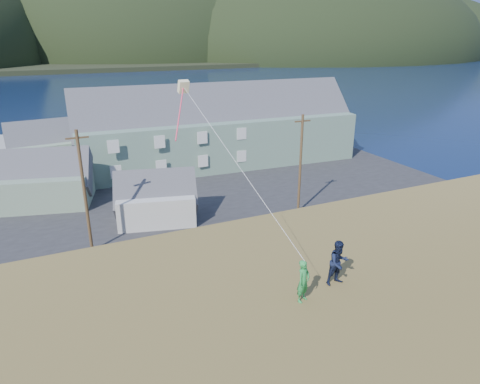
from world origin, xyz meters
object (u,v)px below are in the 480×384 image
object	(u,v)px
shed_palegreen_far	(55,145)
kite_flyer_green	(303,281)
lodge	(218,127)
shed_palegreen_near	(42,180)
kite_flyer_navy	(339,263)
wharf	(45,143)
shed_white	(156,198)

from	to	relation	value
shed_palegreen_far	kite_flyer_green	xyz separation A→B (m)	(6.77, -47.37, 5.19)
lodge	shed_palegreen_near	size ratio (longest dim) A/B	3.43
shed_palegreen_near	kite_flyer_green	bearing A→B (deg)	-61.38
shed_palegreen_far	kite_flyer_navy	size ratio (longest dim) A/B	6.47
kite_flyer_green	kite_flyer_navy	xyz separation A→B (m)	(1.80, 0.40, 0.09)
kite_flyer_green	kite_flyer_navy	bearing A→B (deg)	-12.89
shed_palegreen_near	shed_palegreen_far	distance (m)	13.95
kite_flyer_navy	lodge	bearing A→B (deg)	73.25
wharf	kite_flyer_green	distance (m)	60.64
shed_palegreen_far	kite_flyer_green	bearing A→B (deg)	-88.20
lodge	shed_palegreen_near	bearing A→B (deg)	-160.65
shed_palegreen_near	kite_flyer_green	distance (m)	35.03
wharf	lodge	distance (m)	28.91
shed_white	shed_palegreen_far	world-z (taller)	shed_palegreen_far
shed_white	kite_flyer_green	world-z (taller)	kite_flyer_green
lodge	kite_flyer_green	size ratio (longest dim) A/B	22.64
shed_palegreen_far	kite_flyer_green	distance (m)	48.13
shed_palegreen_far	wharf	bearing A→B (deg)	88.87
lodge	shed_palegreen_far	xyz separation A→B (m)	(-19.52, 7.50, -2.01)
shed_palegreen_near	shed_white	xyz separation A→B (m)	(9.21, -8.63, -0.35)
shed_white	kite_flyer_navy	world-z (taller)	kite_flyer_navy
shed_white	shed_palegreen_far	xyz separation A→B (m)	(-7.42, 22.47, 0.58)
shed_white	kite_flyer_green	distance (m)	25.57
lodge	shed_palegreen_near	world-z (taller)	lodge
shed_white	lodge	bearing A→B (deg)	64.79
wharf	shed_white	xyz separation A→B (m)	(8.54, -34.75, 1.77)
wharf	shed_white	world-z (taller)	shed_white
lodge	shed_white	bearing A→B (deg)	-126.15
wharf	shed_palegreen_near	size ratio (longest dim) A/B	2.47
wharf	lodge	bearing A→B (deg)	-43.78
shed_palegreen_near	shed_palegreen_far	bearing A→B (deg)	96.94
lodge	kite_flyer_navy	bearing A→B (deg)	-102.72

